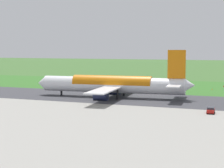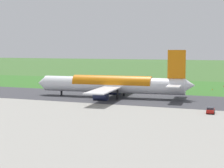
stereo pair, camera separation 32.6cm
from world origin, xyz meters
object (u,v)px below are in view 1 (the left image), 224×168
airliner_main (113,84)px  no_stopping_sign (224,88)px  service_car_ops (211,110)px  traffic_cone_orange (212,89)px

airliner_main → no_stopping_sign: 44.13m
airliner_main → service_car_ops: airliner_main is taller
airliner_main → service_car_ops: 38.65m
service_car_ops → no_stopping_sign: size_ratio=1.74×
service_car_ops → traffic_cone_orange: bearing=-84.8°
airliner_main → traffic_cone_orange: airliner_main is taller
airliner_main → no_stopping_sign: size_ratio=22.01×
no_stopping_sign → service_car_ops: bearing=90.0°
airliner_main → no_stopping_sign: airliner_main is taller
no_stopping_sign → airliner_main: bearing=40.6°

